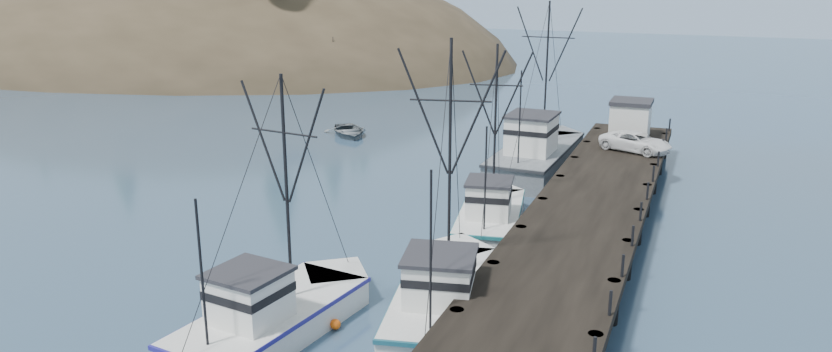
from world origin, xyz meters
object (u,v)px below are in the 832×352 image
(pier_shed, at_px, (630,118))
(trawler_near, at_px, (445,292))
(motorboat, at_px, (349,135))
(work_vessel, at_px, (538,154))
(pier, at_px, (589,209))
(trawler_far, at_px, (491,215))
(pickup_truck, at_px, (636,142))
(trawler_mid, at_px, (277,314))

(pier_shed, bearing_deg, trawler_near, -98.69)
(motorboat, bearing_deg, pier_shed, -37.86)
(work_vessel, distance_m, pier_shed, 8.12)
(pier, height_order, trawler_near, trawler_near)
(trawler_far, relative_size, motorboat, 1.97)
(pickup_truck, distance_m, motorboat, 25.66)
(pier, bearing_deg, work_vessel, 114.16)
(trawler_near, bearing_deg, pickup_truck, 77.53)
(trawler_far, relative_size, pier_shed, 3.37)
(trawler_near, distance_m, motorboat, 35.43)
(trawler_mid, xyz_separation_m, trawler_far, (4.64, 15.36, 0.00))
(work_vessel, bearing_deg, trawler_near, -86.70)
(pier, relative_size, pickup_truck, 8.90)
(trawler_far, bearing_deg, trawler_near, -84.39)
(motorboat, bearing_deg, trawler_far, -82.65)
(pier_shed, distance_m, pickup_truck, 4.95)
(pier, bearing_deg, motorboat, 142.87)
(pier, relative_size, trawler_near, 3.64)
(trawler_mid, distance_m, work_vessel, 29.02)
(trawler_far, height_order, pier_shed, trawler_far)
(pier_shed, relative_size, pickup_truck, 0.65)
(pier, bearing_deg, pier_shed, 89.62)
(pier, height_order, motorboat, pier)
(work_vessel, xyz_separation_m, pickup_truck, (6.82, 0.35, 1.46))
(pier, distance_m, pickup_truck, 13.27)
(trawler_mid, bearing_deg, trawler_far, 73.17)
(pickup_truck, bearing_deg, motorboat, 100.42)
(pier_shed, height_order, pickup_truck, pier_shed)
(trawler_mid, relative_size, motorboat, 2.02)
(pier, height_order, pickup_truck, pickup_truck)
(trawler_mid, height_order, trawler_far, trawler_mid)
(work_vessel, bearing_deg, trawler_far, -88.59)
(trawler_mid, xyz_separation_m, pier_shed, (10.20, 33.85, 2.60))
(trawler_mid, xyz_separation_m, motorboat, (-13.90, 34.00, -0.82))
(trawler_mid, relative_size, work_vessel, 0.75)
(pier, height_order, pier_shed, pier_shed)
(trawler_near, relative_size, trawler_mid, 1.09)
(trawler_near, xyz_separation_m, motorboat, (-19.61, 29.50, -0.82))
(trawler_far, distance_m, pier_shed, 19.48)
(pier, relative_size, trawler_far, 4.08)
(pier, bearing_deg, pickup_truck, 85.40)
(trawler_mid, height_order, motorboat, trawler_mid)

